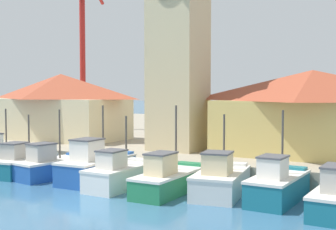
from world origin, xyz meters
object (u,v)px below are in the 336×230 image
(fishing_boat_mid_right, at_px, (169,179))
(fishing_boat_right_outer, at_px, (278,185))
(warehouse_right, at_px, (312,112))
(port_crane_far, at_px, (83,69))
(fishing_boat_left_inner, at_px, (52,166))
(fishing_boat_right_inner, at_px, (221,180))
(fishing_boat_left_outer, at_px, (23,163))
(fishing_boat_mid_left, at_px, (96,166))
(warehouse_left, at_px, (61,106))
(fishing_boat_center, at_px, (120,174))
(clock_tower, at_px, (178,28))

(fishing_boat_mid_right, bearing_deg, fishing_boat_right_outer, 9.55)
(warehouse_right, distance_m, port_crane_far, 25.38)
(warehouse_right, bearing_deg, fishing_boat_left_inner, -144.78)
(fishing_boat_right_inner, distance_m, fishing_boat_right_outer, 2.75)
(fishing_boat_left_outer, height_order, fishing_boat_mid_left, fishing_boat_mid_left)
(fishing_boat_mid_right, bearing_deg, fishing_boat_right_inner, 18.33)
(fishing_boat_right_outer, relative_size, warehouse_left, 0.43)
(fishing_boat_right_outer, bearing_deg, fishing_boat_mid_left, -178.48)
(fishing_boat_left_inner, bearing_deg, fishing_boat_right_outer, 2.76)
(fishing_boat_left_inner, xyz_separation_m, warehouse_right, (12.71, 8.97, 3.02))
(fishing_boat_center, xyz_separation_m, port_crane_far, (-16.30, 17.13, 6.35))
(fishing_boat_mid_left, height_order, clock_tower, clock_tower)
(port_crane_far, bearing_deg, fishing_boat_left_inner, -56.03)
(fishing_boat_left_inner, distance_m, clock_tower, 11.98)
(fishing_boat_right_inner, relative_size, warehouse_right, 0.41)
(clock_tower, bearing_deg, warehouse_right, 10.86)
(fishing_boat_right_outer, height_order, warehouse_left, warehouse_left)
(fishing_boat_left_outer, relative_size, fishing_boat_mid_right, 0.89)
(fishing_boat_left_inner, height_order, warehouse_right, warehouse_right)
(fishing_boat_left_inner, distance_m, warehouse_right, 15.85)
(fishing_boat_mid_right, bearing_deg, fishing_boat_mid_left, 173.08)
(fishing_boat_right_inner, height_order, port_crane_far, port_crane_far)
(port_crane_far, bearing_deg, fishing_boat_mid_right, -41.56)
(fishing_boat_left_inner, height_order, fishing_boat_mid_left, fishing_boat_mid_left)
(port_crane_far, bearing_deg, warehouse_right, -17.84)
(warehouse_right, bearing_deg, fishing_boat_mid_right, -117.83)
(fishing_boat_right_outer, distance_m, clock_tower, 13.76)
(fishing_boat_left_outer, distance_m, fishing_boat_mid_left, 5.11)
(fishing_boat_mid_left, relative_size, warehouse_right, 0.44)
(fishing_boat_left_outer, distance_m, warehouse_left, 10.59)
(fishing_boat_mid_right, distance_m, warehouse_right, 10.84)
(fishing_boat_left_outer, xyz_separation_m, clock_tower, (6.52, 7.49, 8.40))
(fishing_boat_left_outer, distance_m, fishing_boat_mid_right, 10.02)
(fishing_boat_left_inner, bearing_deg, clock_tower, 59.46)
(fishing_boat_left_inner, bearing_deg, fishing_boat_mid_left, 7.05)
(fishing_boat_right_outer, bearing_deg, fishing_boat_center, -172.27)
(fishing_boat_right_inner, bearing_deg, fishing_boat_mid_right, -161.67)
(fishing_boat_center, xyz_separation_m, fishing_boat_right_inner, (5.18, 1.00, 0.03))
(fishing_boat_mid_right, bearing_deg, fishing_boat_left_inner, 178.26)
(warehouse_left, relative_size, port_crane_far, 0.65)
(fishing_boat_mid_left, relative_size, fishing_boat_mid_right, 0.99)
(fishing_boat_right_inner, distance_m, warehouse_right, 9.26)
(clock_tower, relative_size, port_crane_far, 1.03)
(fishing_boat_right_inner, distance_m, warehouse_left, 19.39)
(fishing_boat_left_outer, relative_size, port_crane_far, 0.28)
(fishing_boat_right_inner, xyz_separation_m, fishing_boat_right_outer, (2.74, 0.07, 0.01))
(clock_tower, bearing_deg, warehouse_left, 173.09)
(fishing_boat_right_inner, bearing_deg, port_crane_far, 143.11)
(fishing_boat_left_outer, bearing_deg, fishing_boat_right_inner, 3.13)
(warehouse_left, bearing_deg, fishing_boat_right_inner, -25.33)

